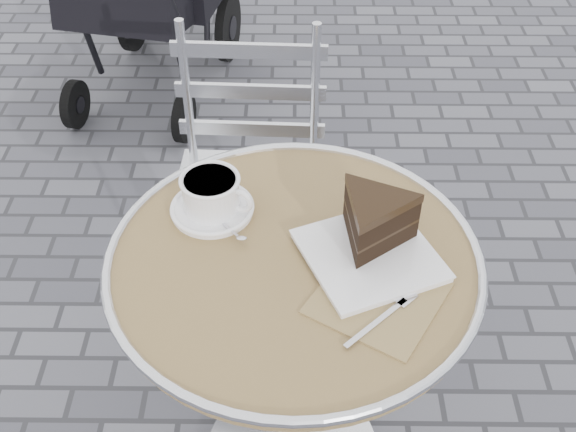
{
  "coord_description": "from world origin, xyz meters",
  "views": [
    {
      "loc": [
        -0.0,
        -0.95,
        1.7
      ],
      "look_at": [
        -0.01,
        0.06,
        0.78
      ],
      "focal_mm": 45.0,
      "sensor_mm": 36.0,
      "label": 1
    }
  ],
  "objects_px": {
    "bistro_chair": "(250,151)",
    "cafe_table": "(294,314)",
    "cappuccino_set": "(212,197)",
    "cake_plate_set": "(373,229)"
  },
  "relations": [
    {
      "from": "bistro_chair",
      "to": "cafe_table",
      "type": "bearing_deg",
      "value": -75.83
    },
    {
      "from": "cafe_table",
      "to": "cake_plate_set",
      "type": "distance_m",
      "value": 0.27
    },
    {
      "from": "cappuccino_set",
      "to": "bistro_chair",
      "type": "distance_m",
      "value": 0.51
    },
    {
      "from": "cappuccino_set",
      "to": "bistro_chair",
      "type": "relative_size",
      "value": 0.21
    },
    {
      "from": "cake_plate_set",
      "to": "cappuccino_set",
      "type": "bearing_deg",
      "value": 137.64
    },
    {
      "from": "cafe_table",
      "to": "cake_plate_set",
      "type": "bearing_deg",
      "value": 8.49
    },
    {
      "from": "cake_plate_set",
      "to": "bistro_chair",
      "type": "distance_m",
      "value": 0.66
    },
    {
      "from": "bistro_chair",
      "to": "cappuccino_set",
      "type": "bearing_deg",
      "value": -93.04
    },
    {
      "from": "cafe_table",
      "to": "cake_plate_set",
      "type": "height_order",
      "value": "cake_plate_set"
    },
    {
      "from": "cappuccino_set",
      "to": "cafe_table",
      "type": "bearing_deg",
      "value": -18.34
    }
  ]
}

